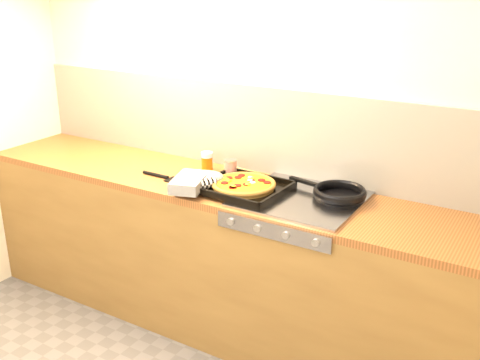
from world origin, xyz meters
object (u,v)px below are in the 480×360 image
Objects in this scene: pizza_on_tray at (229,184)px; tomato_can at (230,169)px; juice_glass at (207,161)px; frying_pan at (339,193)px.

tomato_can is (-0.12, 0.20, 0.01)m from pizza_on_tray.
pizza_on_tray is 0.37m from juice_glass.
pizza_on_tray reaches higher than frying_pan.
juice_glass is at bearing 177.28° from frying_pan.
tomato_can reaches higher than frying_pan.
frying_pan is 4.44× the size of tomato_can.
juice_glass is (-0.83, 0.04, 0.02)m from frying_pan.
pizza_on_tray is 1.24× the size of frying_pan.
juice_glass reaches higher than frying_pan.
tomato_can reaches higher than pizza_on_tray.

